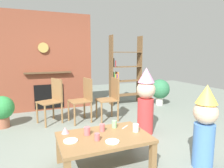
% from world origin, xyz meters
% --- Properties ---
extents(ground_plane, '(12.00, 12.00, 0.00)m').
position_xyz_m(ground_plane, '(0.00, 0.00, 0.00)').
color(ground_plane, gray).
extents(brick_fireplace_feature, '(2.20, 0.28, 2.40)m').
position_xyz_m(brick_fireplace_feature, '(-0.69, 2.60, 1.19)').
color(brick_fireplace_feature, brown).
rests_on(brick_fireplace_feature, ground_plane).
extents(bookshelf, '(0.90, 0.28, 1.90)m').
position_xyz_m(bookshelf, '(1.32, 2.40, 0.87)').
color(bookshelf, brown).
rests_on(bookshelf, ground_plane).
extents(coffee_table, '(1.10, 0.71, 0.40)m').
position_xyz_m(coffee_table, '(-0.29, -0.42, 0.34)').
color(coffee_table, olive).
rests_on(coffee_table, ground_plane).
extents(paper_cup_near_left, '(0.06, 0.06, 0.10)m').
position_xyz_m(paper_cup_near_left, '(-0.26, -0.26, 0.45)').
color(paper_cup_near_left, '#E5666B').
rests_on(paper_cup_near_left, coffee_table).
extents(paper_cup_near_right, '(0.06, 0.06, 0.10)m').
position_xyz_m(paper_cup_near_right, '(-0.06, -0.20, 0.45)').
color(paper_cup_near_right, '#8CD18C').
rests_on(paper_cup_near_right, coffee_table).
extents(paper_cup_center, '(0.08, 0.08, 0.10)m').
position_xyz_m(paper_cup_center, '(-0.47, -0.30, 0.45)').
color(paper_cup_center, '#E5666B').
rests_on(paper_cup_center, coffee_table).
extents(paper_cup_far_left, '(0.06, 0.06, 0.09)m').
position_xyz_m(paper_cup_far_left, '(-0.41, -0.50, 0.44)').
color(paper_cup_far_left, '#E5666B').
rests_on(paper_cup_far_left, coffee_table).
extents(paper_cup_far_right, '(0.08, 0.08, 0.10)m').
position_xyz_m(paper_cup_far_right, '(0.14, -0.44, 0.45)').
color(paper_cup_far_right, silver).
rests_on(paper_cup_far_right, coffee_table).
extents(paper_plate_front, '(0.16, 0.16, 0.01)m').
position_xyz_m(paper_plate_front, '(-0.26, -0.61, 0.41)').
color(paper_plate_front, white).
rests_on(paper_plate_front, coffee_table).
extents(paper_plate_rear, '(0.17, 0.17, 0.01)m').
position_xyz_m(paper_plate_rear, '(-0.70, -0.41, 0.41)').
color(paper_plate_rear, white).
rests_on(paper_plate_rear, coffee_table).
extents(birthday_cake_slice, '(0.10, 0.10, 0.08)m').
position_xyz_m(birthday_cake_slice, '(-0.72, -0.15, 0.44)').
color(birthday_cake_slice, pink).
rests_on(birthday_cake_slice, coffee_table).
extents(table_fork, '(0.13, 0.10, 0.01)m').
position_xyz_m(table_fork, '(0.08, -0.25, 0.40)').
color(table_fork, silver).
rests_on(table_fork, coffee_table).
extents(child_with_cone_hat, '(0.29, 0.29, 1.04)m').
position_xyz_m(child_with_cone_hat, '(0.85, -0.88, 0.55)').
color(child_with_cone_hat, '#4C7FC6').
rests_on(child_with_cone_hat, ground_plane).
extents(child_in_pink, '(0.32, 0.32, 1.17)m').
position_xyz_m(child_in_pink, '(0.75, 0.32, 0.62)').
color(child_in_pink, '#D13838').
rests_on(child_in_pink, ground_plane).
extents(dining_chair_left, '(0.52, 0.52, 0.90)m').
position_xyz_m(dining_chair_left, '(-0.69, 1.53, 0.51)').
color(dining_chair_left, olive).
rests_on(dining_chair_left, ground_plane).
extents(dining_chair_middle, '(0.46, 0.46, 0.90)m').
position_xyz_m(dining_chair_middle, '(-0.09, 1.36, 0.51)').
color(dining_chair_middle, olive).
rests_on(dining_chair_middle, ground_plane).
extents(dining_chair_right, '(0.41, 0.41, 0.90)m').
position_xyz_m(dining_chair_right, '(0.47, 1.24, 0.51)').
color(dining_chair_right, olive).
rests_on(dining_chair_right, ground_plane).
extents(potted_plant_tall, '(0.53, 0.53, 0.72)m').
position_xyz_m(potted_plant_tall, '(2.17, 1.88, 0.43)').
color(potted_plant_tall, beige).
rests_on(potted_plant_tall, ground_plane).
extents(potted_plant_short, '(0.44, 0.44, 0.61)m').
position_xyz_m(potted_plant_short, '(-1.63, 1.58, 0.36)').
color(potted_plant_short, '#9E5B42').
rests_on(potted_plant_short, ground_plane).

